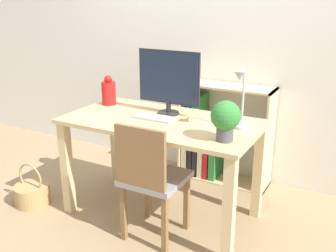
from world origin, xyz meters
TOP-DOWN VIEW (x-y plane):
  - ground_plane at (0.00, 0.00)m, footprint 10.00×10.00m
  - wall_back at (0.00, 0.95)m, footprint 8.00×0.05m
  - desk at (0.00, 0.00)m, footprint 1.42×0.75m
  - monitor at (-0.03, 0.16)m, footprint 0.50×0.16m
  - keyboard at (-0.06, 0.00)m, footprint 0.31×0.14m
  - vase at (-0.59, 0.16)m, footprint 0.12×0.12m
  - desk_lamp at (0.57, 0.04)m, footprint 0.10×0.19m
  - potted_plant at (0.55, -0.18)m, footprint 0.19×0.19m
  - chair at (0.10, -0.33)m, footprint 0.40×0.40m
  - bookshelf at (0.07, 0.78)m, footprint 0.81×0.28m
  - basket at (-1.00, -0.37)m, footprint 0.28×0.28m

SIDE VIEW (x-z plane):
  - ground_plane at x=0.00m, z-range 0.00..0.00m
  - basket at x=-1.00m, z-range -0.09..0.27m
  - bookshelf at x=0.07m, z-range -0.07..0.82m
  - chair at x=0.10m, z-range 0.04..0.91m
  - desk at x=0.00m, z-range 0.25..1.02m
  - keyboard at x=-0.06m, z-range 0.77..0.78m
  - vase at x=-0.59m, z-range 0.75..0.99m
  - potted_plant at x=0.55m, z-range 0.79..1.04m
  - desk_lamp at x=0.57m, z-range 0.81..1.22m
  - monitor at x=-0.03m, z-range 0.79..1.27m
  - wall_back at x=0.00m, z-range 0.00..2.60m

